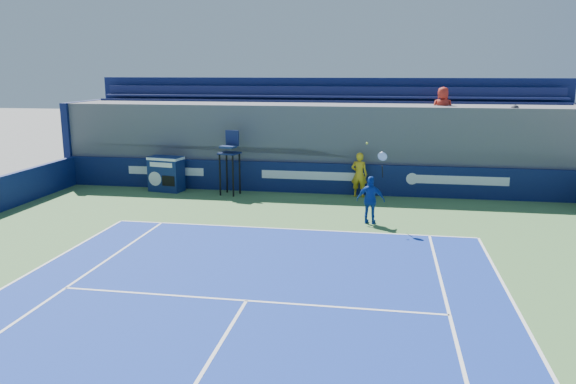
% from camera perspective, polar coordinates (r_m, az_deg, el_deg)
% --- Properties ---
extents(ball_person, '(0.67, 0.49, 1.70)m').
position_cam_1_polar(ball_person, '(21.38, 7.24, 1.76)').
color(ball_person, gold).
rests_on(ball_person, apron).
extents(back_hoarding, '(20.40, 0.21, 1.20)m').
position_cam_1_polar(back_hoarding, '(21.93, 2.51, 1.42)').
color(back_hoarding, '#0C1744').
rests_on(back_hoarding, ground).
extents(match_clock, '(1.42, 0.93, 1.40)m').
position_cam_1_polar(match_clock, '(22.76, -12.27, 1.92)').
color(match_clock, navy).
rests_on(match_clock, ground).
extents(umpire_chair, '(0.83, 0.83, 2.48)m').
position_cam_1_polar(umpire_chair, '(21.61, -5.93, 3.70)').
color(umpire_chair, black).
rests_on(umpire_chair, ground).
extents(tennis_player, '(0.93, 0.54, 2.57)m').
position_cam_1_polar(tennis_player, '(17.68, 8.41, -0.79)').
color(tennis_player, '#123B97').
rests_on(tennis_player, apron).
extents(stadium_seating, '(21.00, 4.05, 4.40)m').
position_cam_1_polar(stadium_seating, '(23.74, 3.18, 5.27)').
color(stadium_seating, '#4D4D51').
rests_on(stadium_seating, ground).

